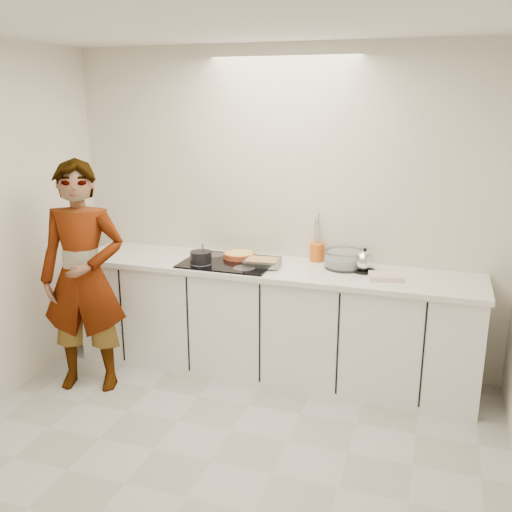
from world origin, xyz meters
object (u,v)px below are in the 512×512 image
(tart_dish, at_px, (239,255))
(utensil_crock, at_px, (317,252))
(mixing_bowl, at_px, (344,260))
(hob, at_px, (229,262))
(baking_dish, at_px, (262,262))
(saucepan, at_px, (201,257))
(kettle, at_px, (364,262))
(cook, at_px, (83,278))

(tart_dish, xyz_separation_m, utensil_crock, (0.61, 0.16, 0.03))
(mixing_bowl, bearing_deg, hob, -170.35)
(baking_dish, bearing_deg, utensil_crock, 40.21)
(utensil_crock, bearing_deg, baking_dish, -139.79)
(hob, height_order, saucepan, saucepan)
(hob, relative_size, utensil_crock, 4.98)
(baking_dish, height_order, utensil_crock, utensil_crock)
(kettle, bearing_deg, utensil_crock, 155.40)
(mixing_bowl, distance_m, utensil_crock, 0.28)
(baking_dish, relative_size, mixing_bowl, 0.92)
(utensil_crock, bearing_deg, hob, -156.77)
(hob, xyz_separation_m, utensil_crock, (0.66, 0.28, 0.07))
(hob, bearing_deg, kettle, 5.17)
(kettle, bearing_deg, mixing_bowl, 160.24)
(baking_dish, relative_size, cook, 0.16)
(utensil_crock, xyz_separation_m, cook, (-1.59, -0.91, -0.10))
(mixing_bowl, bearing_deg, utensil_crock, 152.44)
(baking_dish, height_order, cook, cook)
(baking_dish, xyz_separation_m, mixing_bowl, (0.61, 0.18, 0.02))
(hob, height_order, cook, cook)
(baking_dish, xyz_separation_m, cook, (-1.22, -0.61, -0.07))
(tart_dish, bearing_deg, kettle, -1.64)
(utensil_crock, bearing_deg, mixing_bowl, -27.56)
(saucepan, distance_m, mixing_bowl, 1.13)
(hob, xyz_separation_m, cook, (-0.93, -0.63, -0.03))
(saucepan, bearing_deg, utensil_crock, 25.20)
(utensil_crock, bearing_deg, cook, -150.02)
(baking_dish, bearing_deg, mixing_bowl, 16.42)
(hob, xyz_separation_m, baking_dish, (0.29, -0.03, 0.04))
(tart_dish, height_order, saucepan, saucepan)
(mixing_bowl, xyz_separation_m, kettle, (0.16, -0.06, 0.01))
(kettle, height_order, cook, cook)
(baking_dish, bearing_deg, saucepan, -169.40)
(tart_dish, relative_size, cook, 0.20)
(tart_dish, xyz_separation_m, mixing_bowl, (0.86, 0.03, 0.03))
(tart_dish, bearing_deg, saucepan, -134.03)
(saucepan, relative_size, kettle, 1.12)
(tart_dish, distance_m, baking_dish, 0.29)
(utensil_crock, bearing_deg, kettle, -24.60)
(cook, bearing_deg, saucepan, 18.83)
(kettle, height_order, utensil_crock, kettle)
(utensil_crock, height_order, cook, cook)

